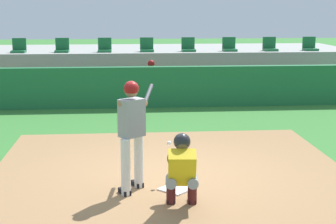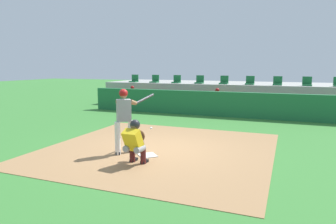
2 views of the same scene
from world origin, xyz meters
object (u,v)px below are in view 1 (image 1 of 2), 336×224
Objects in this scene: stadium_seat_4 at (147,48)px; stadium_seat_5 at (188,47)px; stadium_seat_8 at (310,47)px; batter_at_plate at (133,129)px; stadium_seat_7 at (270,47)px; catcher_crouched at (181,167)px; stadium_seat_2 at (62,48)px; stadium_seat_1 at (19,49)px; stadium_seat_6 at (229,47)px; home_plate at (176,189)px; dugout_player_1 at (151,80)px; stadium_seat_3 at (105,48)px.

stadium_seat_4 and stadium_seat_5 have the same top height.
stadium_seat_5 and stadium_seat_8 have the same top height.
stadium_seat_7 is at bearing 63.70° from batter_at_plate.
catcher_crouched is 3.12× the size of stadium_seat_8.
stadium_seat_1 is at bearing 180.00° from stadium_seat_2.
stadium_seat_8 is at bearing 0.00° from stadium_seat_2.
home_plate is at bearing -105.84° from stadium_seat_6.
stadium_seat_2 is 2.89m from stadium_seat_4.
home_plate is at bearing 90.83° from catcher_crouched.
catcher_crouched is at bearing -90.22° from dugout_player_1.
stadium_seat_1 is (-3.64, 10.16, 0.50)m from batter_at_plate.
stadium_seat_3 is 7.22m from stadium_seat_8.
stadium_seat_4 is 1.44m from stadium_seat_5.
batter_at_plate is at bearing -95.16° from dugout_player_1.
stadium_seat_2 is (-2.89, 10.18, 1.51)m from home_plate.
stadium_seat_3 is at bearing 180.00° from stadium_seat_4.
stadium_seat_6 is (2.84, 2.03, 0.86)m from dugout_player_1.
stadium_seat_8 reaches higher than catcher_crouched.
stadium_seat_1 is 1.00× the size of stadium_seat_8.
stadium_seat_4 and stadium_seat_7 have the same top height.
stadium_seat_2 is 1.00× the size of stadium_seat_6.
stadium_seat_4 is at bearing 91.27° from dugout_player_1.
stadium_seat_4 and stadium_seat_8 have the same top height.
stadium_seat_3 reaches higher than catcher_crouched.
home_plate is 10.39m from stadium_seat_3.
dugout_player_1 is 2.71× the size of stadium_seat_3.
stadium_seat_8 is (4.33, 0.00, 0.00)m from stadium_seat_5.
stadium_seat_4 is 2.89m from stadium_seat_6.
stadium_seat_7 is at bearing 25.38° from dugout_player_1.
catcher_crouched is at bearing -104.80° from stadium_seat_6.
catcher_crouched is (0.70, -0.73, -0.43)m from batter_at_plate.
dugout_player_1 is 2.71× the size of stadium_seat_6.
batter_at_plate is at bearing 133.65° from catcher_crouched.
catcher_crouched is at bearing -89.95° from stadium_seat_4.
stadium_seat_1 is 1.00× the size of stadium_seat_3.
stadium_seat_1 is at bearing 180.00° from stadium_seat_3.
stadium_seat_6 is (2.89, 0.00, 0.00)m from stadium_seat_4.
stadium_seat_7 is (5.78, 0.00, 0.00)m from stadium_seat_3.
stadium_seat_1 is at bearing 111.74° from catcher_crouched.
stadium_seat_5 is (2.89, 0.00, 0.00)m from stadium_seat_3.
stadium_seat_1 is at bearing 180.00° from stadium_seat_5.
stadium_seat_8 is at bearing 19.54° from dugout_player_1.
stadium_seat_4 is at bearing 90.00° from home_plate.
dugout_player_1 is 2.71× the size of stadium_seat_4.
stadium_seat_1 is 4.33m from stadium_seat_4.
stadium_seat_8 is (5.78, 10.18, 1.51)m from home_plate.
dugout_player_1 is at bearing -88.73° from stadium_seat_4.
dugout_player_1 is 2.71× the size of stadium_seat_2.
stadium_seat_5 is (1.40, 2.03, 0.86)m from dugout_player_1.
stadium_seat_2 and stadium_seat_7 have the same top height.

